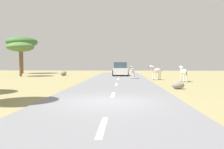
% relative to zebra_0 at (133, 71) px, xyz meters
% --- Properties ---
extents(ground_plane, '(90.00, 90.00, 0.00)m').
position_rel_zebra_0_xyz_m(ground_plane, '(-1.66, -15.10, -0.86)').
color(ground_plane, '#8E8456').
extents(road, '(6.00, 64.00, 0.05)m').
position_rel_zebra_0_xyz_m(road, '(-1.49, -15.10, -0.83)').
color(road, slate).
rests_on(road, ground_plane).
extents(lane_markings, '(0.16, 56.00, 0.01)m').
position_rel_zebra_0_xyz_m(lane_markings, '(-1.49, -16.10, -0.81)').
color(lane_markings, silver).
rests_on(lane_markings, road).
extents(zebra_0, '(0.62, 1.41, 1.36)m').
position_rel_zebra_0_xyz_m(zebra_0, '(0.00, 0.00, 0.00)').
color(zebra_0, silver).
rests_on(zebra_0, road).
extents(zebra_1, '(0.58, 1.55, 1.47)m').
position_rel_zebra_0_xyz_m(zebra_1, '(4.36, -3.56, 0.02)').
color(zebra_1, silver).
rests_on(zebra_1, ground_plane).
extents(zebra_2, '(1.48, 0.91, 1.49)m').
position_rel_zebra_0_xyz_m(zebra_2, '(2.26, -1.25, 0.03)').
color(zebra_2, silver).
rests_on(zebra_2, ground_plane).
extents(car_0, '(2.17, 4.41, 1.74)m').
position_rel_zebra_0_xyz_m(car_0, '(-1.39, 6.12, -0.01)').
color(car_0, white).
rests_on(car_0, road).
extents(tree_0, '(3.37, 3.37, 4.30)m').
position_rel_zebra_0_xyz_m(tree_0, '(-13.96, 4.63, 2.80)').
color(tree_0, brown).
rests_on(tree_0, ground_plane).
extents(tree_4, '(4.97, 4.97, 5.99)m').
position_rel_zebra_0_xyz_m(tree_4, '(-17.44, 13.17, 4.22)').
color(tree_4, brown).
rests_on(tree_4, ground_plane).
extents(rock_1, '(0.81, 0.86, 0.64)m').
position_rel_zebra_0_xyz_m(rock_1, '(-8.97, 6.56, -0.54)').
color(rock_1, gray).
rests_on(rock_1, ground_plane).
extents(rock_3, '(0.78, 0.55, 0.47)m').
position_rel_zebra_0_xyz_m(rock_3, '(2.51, -9.66, -0.62)').
color(rock_3, gray).
rests_on(rock_3, ground_plane).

